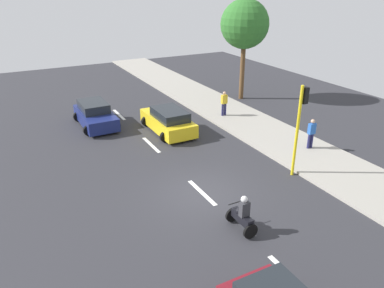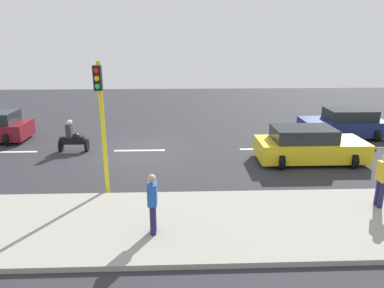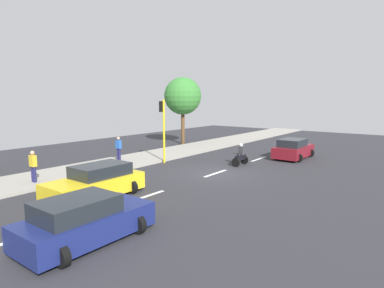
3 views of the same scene
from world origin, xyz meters
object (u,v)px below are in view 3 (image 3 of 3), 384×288
object	(u,v)px
motorcycle	(240,156)
street_tree_south	(183,96)
car_yellow_cab	(96,182)
pedestrian_by_tree	(119,148)
car_maroon	(293,149)
pedestrian_near_signal	(33,165)
car_dark_blue	(85,221)
traffic_light_corner	(163,122)

from	to	relation	value
motorcycle	street_tree_south	bearing A→B (deg)	-31.19
car_yellow_cab	pedestrian_by_tree	size ratio (longest dim) A/B	2.69
car_maroon	pedestrian_near_signal	xyz separation A→B (m)	(8.22, 15.95, 0.35)
car_dark_blue	car_maroon	world-z (taller)	same
traffic_light_corner	street_tree_south	bearing A→B (deg)	-59.57
car_dark_blue	car_yellow_cab	bearing A→B (deg)	-40.91
pedestrian_near_signal	pedestrian_by_tree	world-z (taller)	same
pedestrian_by_tree	street_tree_south	xyz separation A→B (m)	(2.23, -10.20, 3.71)
car_yellow_cab	pedestrian_near_signal	distance (m)	4.57
pedestrian_by_tree	car_dark_blue	bearing A→B (deg)	135.08
pedestrian_near_signal	car_maroon	bearing A→B (deg)	-117.26
car_yellow_cab	motorcycle	bearing A→B (deg)	-99.54
car_maroon	pedestrian_by_tree	xyz separation A→B (m)	(9.51, 9.05, 0.35)
traffic_light_corner	street_tree_south	distance (m)	9.95
car_dark_blue	street_tree_south	world-z (taller)	street_tree_south
street_tree_south	pedestrian_near_signal	bearing A→B (deg)	101.65
car_maroon	street_tree_south	bearing A→B (deg)	-5.60
car_dark_blue	pedestrian_by_tree	bearing A→B (deg)	-44.92
motorcycle	pedestrian_near_signal	xyz separation A→B (m)	(6.28, 11.17, 0.42)
car_maroon	street_tree_south	size ratio (longest dim) A/B	0.61
car_dark_blue	street_tree_south	xyz separation A→B (m)	(11.77, -19.71, 4.06)
car_maroon	pedestrian_near_signal	size ratio (longest dim) A/B	2.40
car_dark_blue	pedestrian_near_signal	bearing A→B (deg)	-17.55
pedestrian_by_tree	traffic_light_corner	size ratio (longest dim) A/B	0.38
car_yellow_cab	motorcycle	size ratio (longest dim) A/B	2.97
pedestrian_near_signal	street_tree_south	xyz separation A→B (m)	(3.53, -17.10, 3.71)
car_yellow_cab	pedestrian_by_tree	world-z (taller)	pedestrian_by_tree
car_dark_blue	car_maroon	bearing A→B (deg)	-89.92
car_yellow_cab	street_tree_south	bearing A→B (deg)	-64.00
car_yellow_cab	pedestrian_near_signal	bearing A→B (deg)	7.94
pedestrian_by_tree	street_tree_south	bearing A→B (deg)	-77.66
motorcycle	pedestrian_by_tree	bearing A→B (deg)	29.37
motorcycle	pedestrian_by_tree	xyz separation A→B (m)	(7.57, 4.26, 0.42)
car_dark_blue	pedestrian_by_tree	distance (m)	13.47
car_maroon	pedestrian_near_signal	distance (m)	17.95
pedestrian_near_signal	street_tree_south	distance (m)	17.85
car_yellow_cab	traffic_light_corner	bearing A→B (deg)	-69.03
car_maroon	motorcycle	size ratio (longest dim) A/B	2.65
motorcycle	pedestrian_by_tree	world-z (taller)	pedestrian_by_tree
pedestrian_by_tree	traffic_light_corner	distance (m)	3.74
motorcycle	traffic_light_corner	size ratio (longest dim) A/B	0.34
pedestrian_near_signal	traffic_light_corner	distance (m)	8.98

